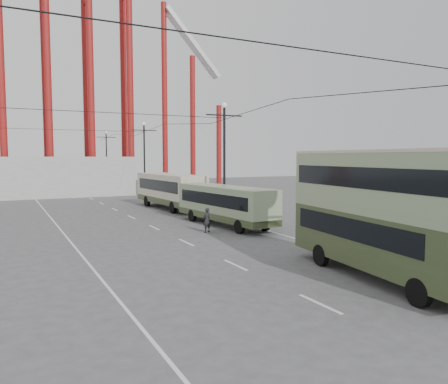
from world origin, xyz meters
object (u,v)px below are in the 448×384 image
double_decker_bus (383,207)px  single_decker_green (225,203)px  pedestrian (207,220)px  single_decker_cream (170,189)px

double_decker_bus → single_decker_green: bearing=94.4°
double_decker_bus → pedestrian: 13.53m
single_decker_green → pedestrian: size_ratio=6.29×
single_decker_cream → pedestrian: bearing=-103.7°
double_decker_bus → single_decker_green: double_decker_bus is taller
single_decker_green → pedestrian: (-2.40, -2.06, -0.80)m
single_decker_cream → double_decker_bus: bearing=-95.1°
double_decker_bus → single_decker_cream: 26.93m
single_decker_green → single_decker_cream: (0.03, 11.59, 0.26)m
double_decker_bus → pedestrian: double_decker_bus is taller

